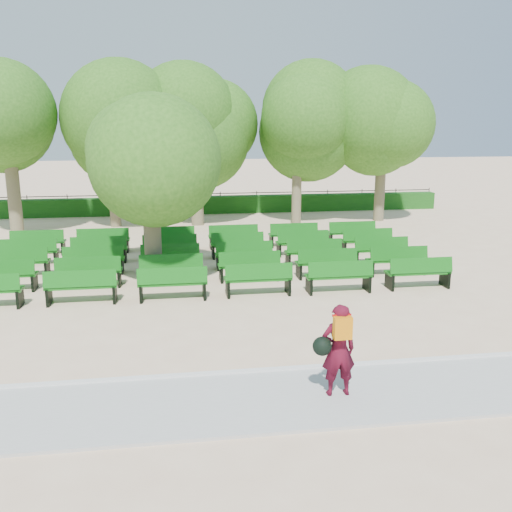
# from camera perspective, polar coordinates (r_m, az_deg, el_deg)

# --- Properties ---
(ground) EXTENTS (120.00, 120.00, 0.00)m
(ground) POSITION_cam_1_polar(r_m,az_deg,el_deg) (17.09, -2.50, -2.90)
(ground) COLOR beige
(paving) EXTENTS (30.00, 2.20, 0.06)m
(paving) POSITION_cam_1_polar(r_m,az_deg,el_deg) (10.24, 2.17, -14.17)
(paving) COLOR #ACABA7
(paving) RESTS_ON ground
(curb) EXTENTS (30.00, 0.12, 0.10)m
(curb) POSITION_cam_1_polar(r_m,az_deg,el_deg) (11.25, 1.05, -11.42)
(curb) COLOR silver
(curb) RESTS_ON ground
(hedge) EXTENTS (26.00, 0.70, 0.90)m
(hedge) POSITION_cam_1_polar(r_m,az_deg,el_deg) (30.68, -5.38, 5.11)
(hedge) COLOR #185114
(hedge) RESTS_ON ground
(fence) EXTENTS (26.00, 0.10, 1.02)m
(fence) POSITION_cam_1_polar(r_m,az_deg,el_deg) (31.14, -5.41, 4.39)
(fence) COLOR black
(fence) RESTS_ON ground
(tree_line) EXTENTS (21.80, 6.80, 7.04)m
(tree_line) POSITION_cam_1_polar(r_m,az_deg,el_deg) (26.81, -4.84, 2.97)
(tree_line) COLOR #356B1C
(tree_line) RESTS_ON ground
(bench_array) EXTENTS (1.89, 0.62, 1.19)m
(bench_array) POSITION_cam_1_polar(r_m,az_deg,el_deg) (18.92, -4.92, -1.05)
(bench_array) COLOR #105F12
(bench_array) RESTS_ON ground
(tree_among) EXTENTS (4.02, 4.02, 5.86)m
(tree_among) POSITION_cam_1_polar(r_m,az_deg,el_deg) (17.06, -10.67, 10.54)
(tree_among) COLOR brown
(tree_among) RESTS_ON ground
(person) EXTENTS (0.78, 0.47, 1.66)m
(person) POSITION_cam_1_polar(r_m,az_deg,el_deg) (10.09, 8.14, -9.17)
(person) COLOR #490A1A
(person) RESTS_ON ground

